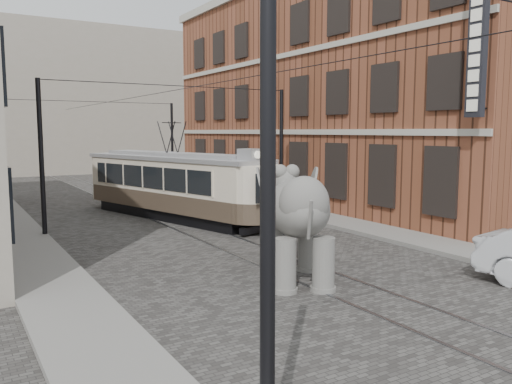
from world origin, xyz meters
TOP-DOWN VIEW (x-y plane):
  - ground at (0.00, 0.00)m, footprint 120.00×120.00m
  - tram_rails at (0.00, 0.00)m, footprint 1.54×80.00m
  - sidewalk_right at (6.00, 0.00)m, footprint 2.00×60.00m
  - sidewalk_left at (-6.50, 0.00)m, footprint 2.00×60.00m
  - brick_building at (11.00, 9.00)m, footprint 8.00×26.00m
  - distant_block at (0.00, 40.00)m, footprint 28.00×10.00m
  - catenary at (-0.20, 5.00)m, footprint 11.00×30.20m
  - tram at (0.30, 7.70)m, footprint 5.23×11.48m
  - elephant at (-0.66, -3.64)m, footprint 4.63×5.73m

SIDE VIEW (x-z plane):
  - ground at x=0.00m, z-range 0.00..0.00m
  - tram_rails at x=0.00m, z-range 0.00..0.02m
  - sidewalk_right at x=6.00m, z-range 0.00..0.15m
  - sidewalk_left at x=-6.50m, z-range 0.00..0.15m
  - elephant at x=-0.66m, z-range 0.00..3.08m
  - tram at x=0.30m, z-range 0.00..4.47m
  - catenary at x=-0.20m, z-range 0.00..6.00m
  - brick_building at x=11.00m, z-range 0.00..12.00m
  - distant_block at x=0.00m, z-range 0.00..14.00m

